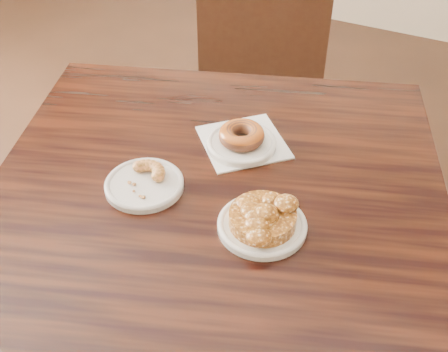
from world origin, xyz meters
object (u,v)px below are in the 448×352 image
at_px(cafe_table, 217,302).
at_px(chair_far, 265,76).
at_px(glazed_donut, 242,135).
at_px(apple_fritter, 263,216).
at_px(cruller_fragment, 144,178).

xyz_separation_m(cafe_table, chair_far, (-0.27, 0.94, 0.08)).
xyz_separation_m(glazed_donut, apple_fritter, (0.14, -0.21, -0.00)).
distance_m(apple_fritter, cruller_fragment, 0.26).
xyz_separation_m(cafe_table, cruller_fragment, (-0.14, -0.06, 0.40)).
bearing_deg(cafe_table, apple_fritter, -43.11).
relative_size(chair_far, cruller_fragment, 9.62).
bearing_deg(apple_fritter, chair_far, 111.62).
distance_m(cafe_table, glazed_donut, 0.44).
distance_m(cafe_table, cruller_fragment, 0.43).
distance_m(chair_far, cruller_fragment, 1.05).
bearing_deg(cruller_fragment, cafe_table, 22.38).
height_order(glazed_donut, cruller_fragment, glazed_donut).
relative_size(glazed_donut, cruller_fragment, 1.09).
bearing_deg(cruller_fragment, apple_fritter, -0.45).
relative_size(cafe_table, glazed_donut, 9.25).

